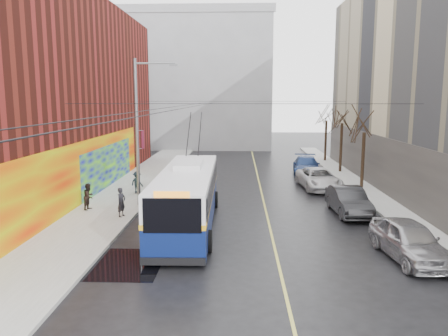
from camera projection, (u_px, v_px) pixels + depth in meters
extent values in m
plane|color=black|center=(242.00, 272.00, 16.98)|extent=(140.00, 140.00, 0.00)
cube|color=gray|center=(121.00, 198.00, 29.08)|extent=(4.00, 60.00, 0.15)
cube|color=gray|center=(378.00, 200.00, 28.51)|extent=(2.00, 60.00, 0.15)
cube|color=#BFB74C|center=(262.00, 194.00, 30.75)|extent=(0.12, 50.00, 0.01)
cube|color=#4F170F|center=(10.00, 93.00, 30.23)|extent=(12.00, 36.00, 14.00)
cube|color=red|center=(79.00, 175.00, 26.87)|extent=(0.08, 28.00, 4.00)
cube|color=#0E05A4|center=(109.00, 166.00, 32.85)|extent=(0.06, 12.00, 3.20)
cube|color=#4C4742|center=(385.00, 167.00, 30.14)|extent=(0.06, 36.00, 4.00)
cube|color=gray|center=(197.00, 81.00, 60.16)|extent=(20.00, 12.00, 18.00)
cube|color=gray|center=(191.00, 8.00, 52.99)|extent=(20.50, 0.40, 1.00)
cylinder|color=slate|center=(137.00, 135.00, 26.35)|extent=(0.20, 0.20, 9.00)
cube|color=maroon|center=(143.00, 140.00, 26.38)|extent=(0.04, 0.60, 1.10)
cylinder|color=slate|center=(155.00, 63.00, 25.64)|extent=(2.40, 0.10, 0.10)
cube|color=slate|center=(174.00, 65.00, 25.62)|extent=(0.50, 0.22, 0.12)
cylinder|color=black|center=(188.00, 105.00, 30.93)|extent=(0.02, 60.00, 0.02)
cylinder|color=black|center=(202.00, 105.00, 30.89)|extent=(0.02, 60.00, 0.02)
cylinder|color=black|center=(242.00, 104.00, 21.89)|extent=(18.00, 0.02, 0.02)
cylinder|color=black|center=(241.00, 101.00, 37.67)|extent=(18.00, 0.02, 0.02)
cylinder|color=black|center=(363.00, 161.00, 32.13)|extent=(0.24, 0.24, 4.20)
cylinder|color=black|center=(341.00, 148.00, 39.02)|extent=(0.24, 0.24, 4.48)
cylinder|color=black|center=(326.00, 141.00, 45.93)|extent=(0.24, 0.24, 4.37)
cube|color=black|center=(126.00, 264.00, 17.76)|extent=(2.87, 3.60, 0.01)
ellipsoid|color=slate|center=(203.00, 79.00, 25.16)|extent=(0.44, 0.20, 0.12)
ellipsoid|color=slate|center=(232.00, 87.00, 27.54)|extent=(0.44, 0.20, 0.12)
ellipsoid|color=slate|center=(165.00, 96.00, 27.42)|extent=(0.44, 0.20, 0.12)
cube|color=#0A174B|center=(188.00, 208.00, 22.94)|extent=(2.79, 11.97, 1.49)
cube|color=silver|center=(187.00, 182.00, 22.72)|extent=(2.79, 11.97, 1.29)
cube|color=gold|center=(188.00, 195.00, 22.83)|extent=(2.83, 12.01, 0.22)
cube|color=black|center=(172.00, 216.00, 16.85)|extent=(2.29, 0.08, 1.39)
cube|color=black|center=(197.00, 167.00, 28.64)|extent=(2.29, 0.08, 1.19)
cube|color=black|center=(162.00, 184.00, 22.76)|extent=(0.23, 10.93, 0.99)
cube|color=black|center=(213.00, 184.00, 22.72)|extent=(0.23, 10.93, 0.99)
cube|color=silver|center=(189.00, 164.00, 23.58)|extent=(1.44, 3.01, 0.30)
cube|color=black|center=(173.00, 261.00, 17.10)|extent=(2.59, 0.16, 0.30)
cylinder|color=black|center=(150.00, 241.00, 19.11)|extent=(0.32, 1.00, 0.99)
cylinder|color=black|center=(208.00, 241.00, 19.07)|extent=(0.32, 1.00, 0.99)
cylinder|color=black|center=(173.00, 199.00, 26.96)|extent=(0.32, 1.00, 0.99)
cylinder|color=black|center=(215.00, 199.00, 26.92)|extent=(0.32, 1.00, 0.99)
cylinder|color=black|center=(189.00, 133.00, 26.79)|extent=(0.12, 3.45, 2.44)
cylinder|color=black|center=(200.00, 133.00, 26.78)|extent=(0.12, 3.45, 2.44)
imported|color=#98989C|center=(409.00, 240.00, 18.19)|extent=(2.42, 4.98, 1.64)
imported|color=#262628|center=(348.00, 201.00, 25.27)|extent=(1.86, 4.84, 1.57)
imported|color=silver|center=(319.00, 179.00, 32.40)|extent=(3.00, 5.67, 1.52)
imported|color=navy|center=(306.00, 166.00, 38.30)|extent=(2.75, 5.69, 1.60)
imported|color=#B6B7BB|center=(201.00, 176.00, 33.96)|extent=(1.71, 4.17, 1.42)
imported|color=black|center=(121.00, 202.00, 24.22)|extent=(0.59, 0.70, 1.63)
imported|color=black|center=(89.00, 196.00, 25.75)|extent=(0.74, 0.87, 1.57)
imported|color=black|center=(137.00, 182.00, 30.08)|extent=(1.15, 0.98, 1.54)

